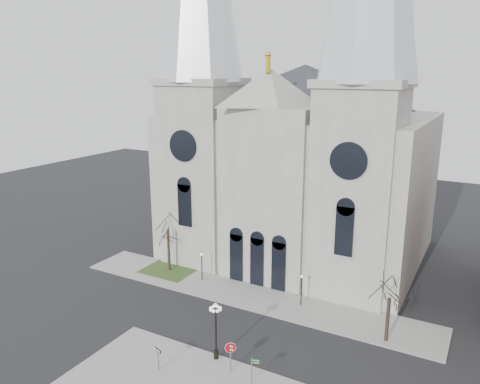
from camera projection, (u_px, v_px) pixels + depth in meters
The scene contains 12 objects.
ground at pixel (187, 346), 40.62m from camera, with size 160.00×160.00×0.00m, color black.
sidewalk_far at pixel (247, 294), 49.92m from camera, with size 40.00×6.00×0.14m, color gray.
grass_patch at pixel (170, 270), 55.92m from camera, with size 6.00×5.00×0.18m, color #32481E.
cathedral at pixel (294, 112), 55.41m from camera, with size 33.00×26.66×54.00m.
tree_left at pixel (168, 227), 54.56m from camera, with size 3.20×3.20×7.50m.
tree_right at pixel (390, 295), 40.11m from camera, with size 3.20×3.20×6.00m.
ped_lamp_left at pixel (202, 262), 52.60m from camera, with size 0.32×0.32×3.26m.
ped_lamp_right at pixel (302, 285), 46.98m from camera, with size 0.32×0.32×3.26m.
stop_sign at pixel (230, 351), 36.46m from camera, with size 0.91×0.24×2.59m.
globe_lamp at pixel (216, 324), 37.83m from camera, with size 1.22×1.22×4.99m.
one_way_sign at pixel (158, 355), 36.71m from camera, with size 0.87×0.30×2.05m.
street_name_sign at pixel (253, 368), 35.24m from camera, with size 0.66×0.25×2.13m.
Camera 1 is at (21.46, -29.29, 23.05)m, focal length 35.00 mm.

